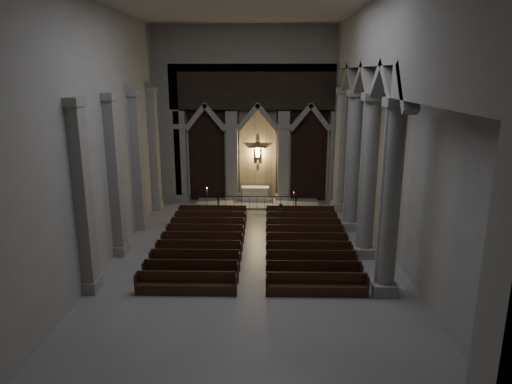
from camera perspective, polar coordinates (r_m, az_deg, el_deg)
room at (r=20.03m, az=-0.40°, el=10.91°), size 24.00×24.10×12.00m
sanctuary_wall at (r=31.60m, az=0.22°, el=10.50°), size 14.00×0.77×12.00m
right_arcade at (r=21.89m, az=14.55°, el=11.37°), size 1.00×24.00×12.00m
left_pilasters at (r=25.10m, az=-15.76°, el=2.61°), size 0.60×13.00×8.03m
sanctuary_step at (r=31.83m, az=0.17°, el=-1.45°), size 8.50×2.60×0.15m
altar at (r=32.25m, az=-0.10°, el=-0.19°), size 1.92×0.77×0.98m
altar_rail at (r=30.27m, az=0.12°, el=-1.10°), size 5.26×0.09×1.03m
candle_stand_left at (r=30.64m, az=-6.11°, el=-1.50°), size 0.26×0.26×1.56m
candle_stand_right at (r=30.82m, az=4.71°, el=-1.56°), size 0.20×0.20×1.21m
pews at (r=23.74m, az=-0.22°, el=-6.59°), size 9.61×10.21×0.94m
worshipper at (r=27.60m, az=3.14°, el=-2.77°), size 0.52×0.38×1.31m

